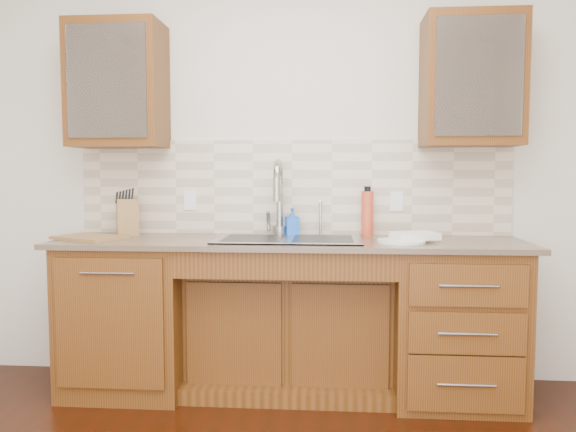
# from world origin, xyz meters

# --- Properties ---
(wall_back) EXTENTS (4.00, 0.10, 2.70)m
(wall_back) POSITION_xyz_m (0.00, 1.80, 1.35)
(wall_back) COLOR silver
(wall_back) RESTS_ON ground
(base_cabinet_left) EXTENTS (0.70, 0.62, 0.88)m
(base_cabinet_left) POSITION_xyz_m (-0.95, 1.44, 0.44)
(base_cabinet_left) COLOR #593014
(base_cabinet_left) RESTS_ON ground
(base_cabinet_center) EXTENTS (1.20, 0.44, 0.70)m
(base_cabinet_center) POSITION_xyz_m (0.00, 1.53, 0.35)
(base_cabinet_center) COLOR #593014
(base_cabinet_center) RESTS_ON ground
(base_cabinet_right) EXTENTS (0.70, 0.62, 0.88)m
(base_cabinet_right) POSITION_xyz_m (0.95, 1.44, 0.44)
(base_cabinet_right) COLOR #593014
(base_cabinet_right) RESTS_ON ground
(countertop) EXTENTS (2.70, 0.65, 0.03)m
(countertop) POSITION_xyz_m (0.00, 1.43, 0.90)
(countertop) COLOR #84705B
(countertop) RESTS_ON base_cabinet_left
(backsplash) EXTENTS (2.70, 0.02, 0.59)m
(backsplash) POSITION_xyz_m (0.00, 1.74, 1.21)
(backsplash) COLOR beige
(backsplash) RESTS_ON wall_back
(sink) EXTENTS (0.84, 0.46, 0.19)m
(sink) POSITION_xyz_m (0.00, 1.41, 0.83)
(sink) COLOR #9E9EA5
(sink) RESTS_ON countertop
(faucet) EXTENTS (0.04, 0.04, 0.40)m
(faucet) POSITION_xyz_m (-0.07, 1.64, 1.11)
(faucet) COLOR #999993
(faucet) RESTS_ON countertop
(filter_tap) EXTENTS (0.02, 0.02, 0.24)m
(filter_tap) POSITION_xyz_m (0.18, 1.65, 1.03)
(filter_tap) COLOR #999993
(filter_tap) RESTS_ON countertop
(upper_cabinet_left) EXTENTS (0.55, 0.34, 0.75)m
(upper_cabinet_left) POSITION_xyz_m (-1.05, 1.58, 1.83)
(upper_cabinet_left) COLOR #593014
(upper_cabinet_left) RESTS_ON wall_back
(upper_cabinet_right) EXTENTS (0.55, 0.34, 0.75)m
(upper_cabinet_right) POSITION_xyz_m (1.05, 1.58, 1.83)
(upper_cabinet_right) COLOR #593014
(upper_cabinet_right) RESTS_ON wall_back
(outlet_left) EXTENTS (0.08, 0.01, 0.12)m
(outlet_left) POSITION_xyz_m (-0.65, 1.73, 1.12)
(outlet_left) COLOR white
(outlet_left) RESTS_ON backsplash
(outlet_right) EXTENTS (0.08, 0.01, 0.12)m
(outlet_right) POSITION_xyz_m (0.65, 1.73, 1.12)
(outlet_right) COLOR white
(outlet_right) RESTS_ON backsplash
(soap_bottle) EXTENTS (0.09, 0.10, 0.17)m
(soap_bottle) POSITION_xyz_m (0.01, 1.64, 1.00)
(soap_bottle) COLOR blue
(soap_bottle) RESTS_ON countertop
(water_bottle) EXTENTS (0.08, 0.08, 0.27)m
(water_bottle) POSITION_xyz_m (0.47, 1.65, 1.05)
(water_bottle) COLOR #C94325
(water_bottle) RESTS_ON countertop
(plate) EXTENTS (0.35, 0.35, 0.01)m
(plate) POSITION_xyz_m (0.64, 1.35, 0.92)
(plate) COLOR white
(plate) RESTS_ON countertop
(dish_towel) EXTENTS (0.28, 0.24, 0.04)m
(dish_towel) POSITION_xyz_m (0.71, 1.39, 0.94)
(dish_towel) COLOR white
(dish_towel) RESTS_ON plate
(knife_block) EXTENTS (0.20, 0.24, 0.23)m
(knife_block) POSITION_xyz_m (-1.02, 1.60, 1.02)
(knife_block) COLOR #9B784E
(knife_block) RESTS_ON countertop
(cutting_board) EXTENTS (0.46, 0.40, 0.02)m
(cutting_board) POSITION_xyz_m (-1.17, 1.39, 0.92)
(cutting_board) COLOR brown
(cutting_board) RESTS_ON countertop
(cup_left_a) EXTENTS (0.17, 0.17, 0.11)m
(cup_left_a) POSITION_xyz_m (-1.17, 1.58, 1.78)
(cup_left_a) COLOR white
(cup_left_a) RESTS_ON upper_cabinet_left
(cup_left_b) EXTENTS (0.12, 0.12, 0.09)m
(cup_left_b) POSITION_xyz_m (-0.93, 1.58, 1.77)
(cup_left_b) COLOR silver
(cup_left_b) RESTS_ON upper_cabinet_left
(cup_right_a) EXTENTS (0.15, 0.15, 0.09)m
(cup_right_a) POSITION_xyz_m (0.89, 1.58, 1.77)
(cup_right_a) COLOR silver
(cup_right_a) RESTS_ON upper_cabinet_right
(cup_right_b) EXTENTS (0.10, 0.10, 0.08)m
(cup_right_b) POSITION_xyz_m (1.14, 1.58, 1.77)
(cup_right_b) COLOR white
(cup_right_b) RESTS_ON upper_cabinet_right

